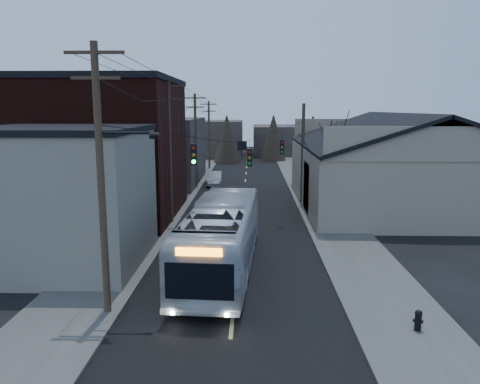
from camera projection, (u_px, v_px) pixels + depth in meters
name	position (u px, v px, depth m)	size (l,w,h in m)	color
ground	(229.00, 354.00, 15.62)	(160.00, 160.00, 0.00)	black
road_surface	(244.00, 193.00, 45.13)	(9.00, 110.00, 0.02)	black
sidewalk_left	(177.00, 192.00, 45.29)	(4.00, 110.00, 0.12)	#474744
sidewalk_right	(312.00, 193.00, 44.96)	(4.00, 110.00, 0.12)	#474744
building_clapboard	(63.00, 199.00, 24.08)	(8.00, 8.00, 7.00)	slate
building_brick	(107.00, 151.00, 34.66)	(10.00, 12.00, 10.00)	black
building_left_far	(158.00, 151.00, 50.66)	(9.00, 14.00, 7.00)	#352F2A
warehouse	(397.00, 173.00, 39.41)	(16.16, 20.60, 7.73)	gray
building_far_left	(212.00, 139.00, 79.19)	(10.00, 12.00, 6.00)	#352F2A
building_far_right	(287.00, 140.00, 83.87)	(12.00, 14.00, 5.00)	#352F2A
bare_tree	(330.00, 170.00, 34.49)	(0.40, 0.40, 7.20)	black
utility_lines	(205.00, 147.00, 38.57)	(11.24, 45.28, 10.50)	#382B1E
bus	(221.00, 237.00, 23.35)	(2.98, 12.75, 3.55)	silver
parked_car	(214.00, 179.00, 49.62)	(1.52, 4.36, 1.44)	#9A9BA1
fire_hydrant	(418.00, 319.00, 16.98)	(0.38, 0.27, 0.79)	black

